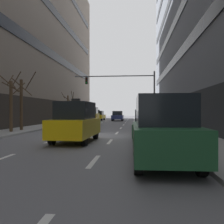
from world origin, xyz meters
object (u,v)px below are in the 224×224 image
car_parked_1 (151,126)px  street_tree_2 (21,102)px  street_tree_3 (68,107)px  pedestrian_1 (164,117)px  car_parked_0 (163,130)px  traffic_signal_0 (129,87)px  taxi_driving_2 (83,118)px  car_parked_2 (145,120)px  car_driving_4 (118,116)px  pedestrian_0 (165,117)px  taxi_driving_0 (91,115)px  street_tree_1 (11,104)px  taxi_driving_3 (98,116)px  taxi_driving_1 (76,122)px

car_parked_1 → street_tree_2: 11.05m
street_tree_3 → pedestrian_1: street_tree_3 is taller
car_parked_0 → traffic_signal_0: size_ratio=0.44×
taxi_driving_2 → car_parked_0: size_ratio=1.04×
car_parked_2 → pedestrian_1: 4.07m
car_driving_4 → car_parked_0: bearing=-83.3°
pedestrian_0 → traffic_signal_0: bearing=147.7°
traffic_signal_0 → pedestrian_0: (4.01, -2.53, -3.51)m
car_parked_0 → car_parked_1: (-0.00, 5.80, -0.21)m
car_parked_0 → pedestrian_1: bearing=83.1°
car_parked_1 → street_tree_3: 20.54m
street_tree_2 → street_tree_3: 13.18m
car_parked_1 → pedestrian_1: 10.33m
car_parked_0 → car_parked_2: (0.00, 12.37, -0.19)m
taxi_driving_0 → car_parked_2: size_ratio=0.97×
car_driving_4 → street_tree_1: size_ratio=0.96×
taxi_driving_0 → traffic_signal_0: (5.36, -4.16, 3.45)m
traffic_signal_0 → pedestrian_1: traffic_signal_0 is taller
pedestrian_1 → street_tree_2: bearing=-155.8°
traffic_signal_0 → taxi_driving_3: bearing=115.3°
taxi_driving_1 → street_tree_1: street_tree_1 is taller
street_tree_1 → street_tree_2: 1.62m
car_driving_4 → pedestrian_1: pedestrian_1 is taller
car_parked_0 → traffic_signal_0: bearing=94.3°
car_parked_0 → street_tree_2: size_ratio=0.94×
street_tree_2 → street_tree_3: bearing=89.7°
car_parked_1 → street_tree_2: (-9.81, 4.85, 1.54)m
taxi_driving_1 → street_tree_3: bearing=107.0°
taxi_driving_1 → street_tree_2: (-5.87, 5.80, 1.32)m
taxi_driving_1 → street_tree_1: bearing=144.2°
pedestrian_0 → taxi_driving_2: bearing=172.1°
traffic_signal_0 → taxi_driving_0: bearing=142.2°
taxi_driving_1 → taxi_driving_3: bearing=96.4°
car_driving_4 → car_parked_1: 25.89m
taxi_driving_1 → car_parked_0: taxi_driving_1 is taller
car_driving_4 → traffic_signal_0: traffic_signal_0 is taller
street_tree_1 → pedestrian_0: 15.87m
car_parked_2 → pedestrian_0: 7.21m
street_tree_2 → taxi_driving_3: bearing=83.2°
taxi_driving_0 → street_tree_1: bearing=-99.5°
taxi_driving_1 → street_tree_1: (-5.83, 4.20, 1.09)m
street_tree_1 → street_tree_3: (0.03, 14.78, 0.04)m
street_tree_1 → pedestrian_1: (11.72, 6.89, -1.12)m
taxi_driving_1 → car_parked_1: 4.06m
car_parked_0 → street_tree_1: (-9.78, 9.05, 1.10)m
pedestrian_1 → car_parked_2: bearing=-118.6°
taxi_driving_0 → taxi_driving_3: taxi_driving_0 is taller
car_parked_0 → pedestrian_0: 19.32m
taxi_driving_1 → pedestrian_0: bearing=66.1°
taxi_driving_2 → traffic_signal_0: (5.42, 1.23, 3.69)m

